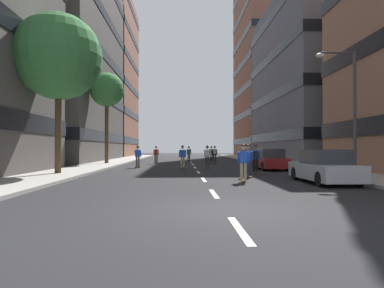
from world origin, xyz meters
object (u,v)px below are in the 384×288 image
object	(u,v)px
street_tree_near	(58,57)
streetlamp_right	(348,99)
skater_1	(211,153)
skater_9	(207,155)
skater_0	(256,157)
skater_2	(243,161)
parked_car_near	(270,160)
skater_8	(189,153)
skater_4	(138,155)
skater_7	(156,154)
street_tree_mid	(107,91)
skater_5	(215,154)
skater_6	(183,156)
parked_car_mid	(324,168)
skater_3	(248,159)

from	to	relation	value
street_tree_near	streetlamp_right	size ratio (longest dim) A/B	1.42
skater_1	skater_9	distance (m)	10.99
skater_0	skater_2	size ratio (longest dim) A/B	1.00
parked_car_near	streetlamp_right	world-z (taller)	streetlamp_right
street_tree_near	skater_8	xyz separation A→B (m)	(8.03, 18.48, -5.85)
streetlamp_right	skater_4	distance (m)	15.68
skater_7	street_tree_mid	bearing A→B (deg)	-163.77
skater_0	skater_1	distance (m)	16.99
street_tree_mid	streetlamp_right	distance (m)	21.91
skater_5	skater_9	world-z (taller)	same
skater_4	skater_5	xyz separation A→B (m)	(6.78, 6.17, 0.03)
skater_8	skater_7	bearing A→B (deg)	-125.95
skater_1	skater_7	bearing A→B (deg)	-146.47
skater_4	skater_6	xyz separation A→B (m)	(3.55, -1.19, 0.00)
parked_car_mid	skater_4	distance (m)	15.21
skater_1	skater_9	world-z (taller)	same
parked_car_near	skater_9	distance (m)	4.96
skater_4	skater_5	distance (m)	9.17
street_tree_near	skater_6	distance (m)	10.98
streetlamp_right	skater_2	bearing A→B (deg)	-164.58
street_tree_mid	skater_0	xyz separation A→B (m)	(11.69, -11.66, -6.06)
skater_3	skater_6	world-z (taller)	same
skater_0	skater_6	bearing A→B (deg)	131.52
skater_4	skater_8	world-z (taller)	same
parked_car_mid	skater_7	distance (m)	20.40
parked_car_mid	skater_3	xyz separation A→B (m)	(-2.91, 2.82, 0.29)
parked_car_mid	skater_6	world-z (taller)	skater_6
skater_5	skater_1	bearing A→B (deg)	88.61
skater_6	skater_1	bearing A→B (deg)	74.36
skater_9	skater_6	bearing A→B (deg)	-152.70
street_tree_near	skater_0	size ratio (longest dim) A/B	5.20
parked_car_near	parked_car_mid	xyz separation A→B (m)	(0.00, -9.08, 0.00)
skater_4	skater_6	size ratio (longest dim) A/B	1.00
street_tree_mid	skater_4	world-z (taller)	street_tree_mid
skater_1	skater_7	xyz separation A→B (m)	(-5.95, -3.94, 0.03)
street_tree_near	skater_1	size ratio (longest dim) A/B	5.20
street_tree_near	skater_0	xyz separation A→B (m)	(11.69, 0.77, -5.85)
skater_1	skater_4	xyz separation A→B (m)	(-6.89, -10.74, 0.00)
skater_6	skater_8	xyz separation A→B (m)	(0.79, 12.68, 0.03)
skater_5	skater_6	distance (m)	8.03
skater_7	skater_8	distance (m)	5.80
skater_4	skater_5	world-z (taller)	same
street_tree_mid	skater_7	size ratio (longest dim) A/B	4.86
parked_car_mid	skater_1	distance (m)	22.47
skater_2	skater_4	world-z (taller)	same
skater_8	skater_9	size ratio (longest dim) A/B	1.00
skater_5	skater_8	bearing A→B (deg)	114.57
skater_0	skater_1	bearing A→B (deg)	93.76
skater_1	skater_7	world-z (taller)	same
skater_8	skater_9	world-z (taller)	same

